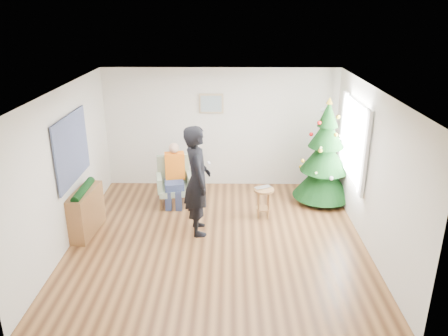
{
  "coord_description": "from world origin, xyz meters",
  "views": [
    {
      "loc": [
        0.21,
        -6.64,
        3.85
      ],
      "look_at": [
        0.1,
        0.6,
        1.1
      ],
      "focal_mm": 35.0,
      "sensor_mm": 36.0,
      "label": 1
    }
  ],
  "objects_px": {
    "stool": "(263,202)",
    "console": "(86,212)",
    "armchair": "(175,187)",
    "christmas_tree": "(325,156)",
    "standing_man": "(197,181)"
  },
  "relations": [
    {
      "from": "stool",
      "to": "console",
      "type": "height_order",
      "value": "console"
    },
    {
      "from": "stool",
      "to": "armchair",
      "type": "bearing_deg",
      "value": 161.81
    },
    {
      "from": "christmas_tree",
      "to": "standing_man",
      "type": "height_order",
      "value": "christmas_tree"
    },
    {
      "from": "christmas_tree",
      "to": "armchair",
      "type": "distance_m",
      "value": 3.09
    },
    {
      "from": "armchair",
      "to": "console",
      "type": "xyz_separation_m",
      "value": [
        -1.42,
        -1.24,
        0.05
      ]
    },
    {
      "from": "stool",
      "to": "console",
      "type": "distance_m",
      "value": 3.25
    },
    {
      "from": "stool",
      "to": "standing_man",
      "type": "relative_size",
      "value": 0.29
    },
    {
      "from": "armchair",
      "to": "console",
      "type": "distance_m",
      "value": 1.88
    },
    {
      "from": "stool",
      "to": "armchair",
      "type": "height_order",
      "value": "armchair"
    },
    {
      "from": "standing_man",
      "to": "console",
      "type": "distance_m",
      "value": 2.06
    },
    {
      "from": "armchair",
      "to": "console",
      "type": "height_order",
      "value": "armchair"
    },
    {
      "from": "armchair",
      "to": "stool",
      "type": "bearing_deg",
      "value": -29.5
    },
    {
      "from": "christmas_tree",
      "to": "armchair",
      "type": "bearing_deg",
      "value": -176.93
    },
    {
      "from": "console",
      "to": "stool",
      "type": "bearing_deg",
      "value": 16.64
    },
    {
      "from": "christmas_tree",
      "to": "console",
      "type": "height_order",
      "value": "christmas_tree"
    }
  ]
}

